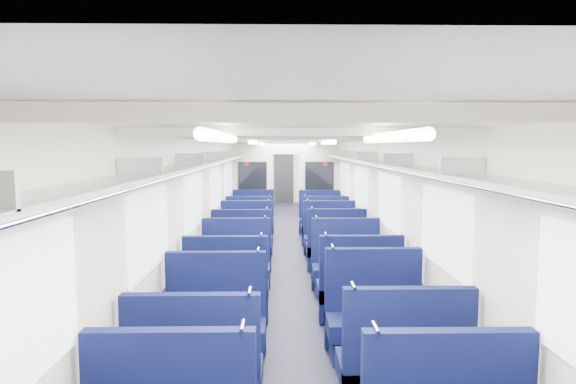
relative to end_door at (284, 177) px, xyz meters
name	(u,v)px	position (x,y,z in m)	size (l,w,h in m)	color
floor	(288,254)	(0.00, -8.94, -1.00)	(2.80, 18.00, 0.01)	black
ceiling	(288,139)	(0.00, -8.94, 1.35)	(2.80, 18.00, 0.01)	white
wall_left	(219,197)	(-1.40, -8.94, 0.18)	(0.02, 18.00, 2.35)	beige
dado_left	(220,237)	(-1.39, -8.94, -0.65)	(0.03, 17.90, 0.70)	#111539
wall_right	(357,197)	(1.40, -8.94, 0.18)	(0.02, 18.00, 2.35)	beige
dado_right	(355,237)	(1.39, -8.94, -0.65)	(0.03, 17.90, 0.70)	#111539
wall_far	(284,173)	(0.00, 0.06, 0.18)	(2.80, 0.02, 2.35)	beige
luggage_rack_left	(228,158)	(-1.21, -8.94, 0.97)	(0.36, 17.40, 0.18)	#B2B5BA
luggage_rack_right	(348,158)	(1.21, -8.94, 0.97)	(0.36, 17.40, 0.18)	#B2B5BA
windows	(288,187)	(0.00, -9.40, 0.42)	(2.78, 15.60, 0.75)	white
ceiling_fittings	(288,142)	(0.00, -9.20, 1.29)	(2.70, 16.06, 0.11)	silver
end_door	(284,177)	(0.00, 0.00, 0.00)	(0.75, 0.06, 2.00)	black
bulkhead	(286,183)	(0.00, -6.11, 0.23)	(2.80, 0.10, 2.35)	silver
seat_4	(196,384)	(-0.83, -14.98, -0.65)	(1.03, 0.57, 1.15)	#0E1544
seat_5	(403,374)	(0.83, -14.85, -0.65)	(1.03, 0.57, 1.15)	#0E1544
seat_6	(215,329)	(-0.83, -13.85, -0.65)	(1.03, 0.57, 1.15)	#0E1544
seat_7	(375,323)	(0.83, -13.71, -0.65)	(1.03, 0.57, 1.15)	#0E1544
seat_8	(227,294)	(-0.83, -12.71, -0.65)	(1.03, 0.57, 1.15)	#0E1544
seat_9	(359,293)	(0.83, -12.69, -0.65)	(1.03, 0.57, 1.15)	#0E1544
seat_10	(236,270)	(-0.83, -11.54, -0.65)	(1.03, 0.57, 1.15)	#0E1544
seat_11	(346,270)	(0.83, -11.57, -0.65)	(1.03, 0.57, 1.15)	#0E1544
seat_12	(242,251)	(-0.83, -10.27, -0.65)	(1.03, 0.57, 1.15)	#0E1544
seat_13	(336,250)	(0.83, -10.21, -0.65)	(1.03, 0.57, 1.15)	#0E1544
seat_14	(246,240)	(-0.83, -9.22, -0.65)	(1.03, 0.57, 1.15)	#0E1544
seat_15	(330,240)	(0.83, -9.25, -0.65)	(1.03, 0.57, 1.15)	#0E1544
seat_16	(250,230)	(-0.83, -8.07, -0.65)	(1.03, 0.57, 1.15)	#0E1544
seat_17	(324,230)	(0.83, -8.09, -0.65)	(1.03, 0.57, 1.15)	#0E1544
seat_18	(253,221)	(-0.83, -6.80, -0.65)	(1.03, 0.57, 1.15)	#0E1544
seat_19	(320,222)	(0.83, -6.95, -0.65)	(1.03, 0.57, 1.15)	#0E1544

